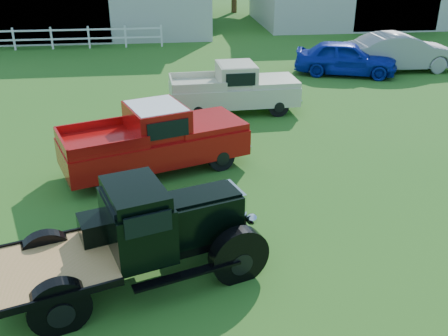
{
  "coord_description": "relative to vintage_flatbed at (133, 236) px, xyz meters",
  "views": [
    {
      "loc": [
        -1.05,
        -8.77,
        5.77
      ],
      "look_at": [
        0.2,
        1.2,
        1.05
      ],
      "focal_mm": 40.0,
      "sensor_mm": 36.0,
      "label": 1
    }
  ],
  "objects": [
    {
      "name": "white_pickup",
      "position": [
        3.12,
        9.3,
        -0.1
      ],
      "size": [
        4.71,
        2.0,
        1.7
      ],
      "primitive_type": null,
      "rotation": [
        0.0,
        0.0,
        0.04
      ],
      "color": "beige",
      "rests_on": "ground"
    },
    {
      "name": "misc_car_blue",
      "position": [
        8.84,
        13.84,
        -0.19
      ],
      "size": [
        4.81,
        3.19,
        1.52
      ],
      "primitive_type": "imported",
      "rotation": [
        0.0,
        0.0,
        1.23
      ],
      "color": "#0D229F",
      "rests_on": "ground"
    },
    {
      "name": "ground",
      "position": [
        1.72,
        1.18,
        -0.95
      ],
      "size": [
        120.0,
        120.0,
        0.0
      ],
      "primitive_type": "plane",
      "color": "#2A661C"
    },
    {
      "name": "misc_car_grey",
      "position": [
        11.64,
        14.29,
        -0.11
      ],
      "size": [
        5.16,
        1.89,
        1.69
      ],
      "primitive_type": "imported",
      "rotation": [
        0.0,
        0.0,
        1.55
      ],
      "color": "gray",
      "rests_on": "ground"
    },
    {
      "name": "red_pickup",
      "position": [
        0.36,
        4.73,
        -0.04
      ],
      "size": [
        5.34,
        3.48,
        1.82
      ],
      "primitive_type": null,
      "rotation": [
        0.0,
        0.0,
        0.34
      ],
      "color": "#A80D0B",
      "rests_on": "ground"
    },
    {
      "name": "vintage_flatbed",
      "position": [
        0.0,
        0.0,
        0.0
      ],
      "size": [
        5.17,
        3.29,
        1.91
      ],
      "primitive_type": null,
      "rotation": [
        0.0,
        0.0,
        0.31
      ],
      "color": "black",
      "rests_on": "ground"
    },
    {
      "name": "fence_rail",
      "position": [
        -6.28,
        21.18,
        -0.35
      ],
      "size": [
        14.2,
        0.16,
        1.2
      ],
      "primitive_type": null,
      "color": "white",
      "rests_on": "ground"
    }
  ]
}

